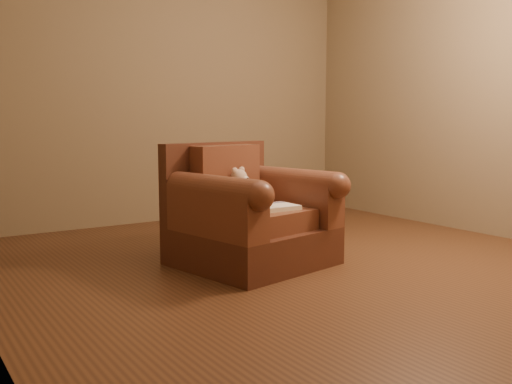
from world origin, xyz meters
TOP-DOWN VIEW (x-y plane):
  - floor at (0.00, 0.00)m, footprint 4.00×4.00m
  - room at (0.00, 0.00)m, footprint 4.02×4.02m
  - armchair at (-0.28, 0.11)m, footprint 1.07×1.04m
  - teddy_bear at (-0.28, 0.19)m, footprint 0.20×0.23m
  - guidebook at (-0.24, -0.08)m, footprint 0.39×0.23m
  - side_table at (0.97, 0.83)m, footprint 0.37×0.37m

SIDE VIEW (x-z plane):
  - floor at x=0.00m, z-range 0.00..0.00m
  - side_table at x=0.97m, z-range 0.02..0.53m
  - armchair at x=-0.28m, z-range -0.09..0.74m
  - guidebook at x=-0.24m, z-range 0.40..0.43m
  - teddy_bear at x=-0.28m, z-range 0.36..0.64m
  - room at x=0.00m, z-range 0.36..3.07m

